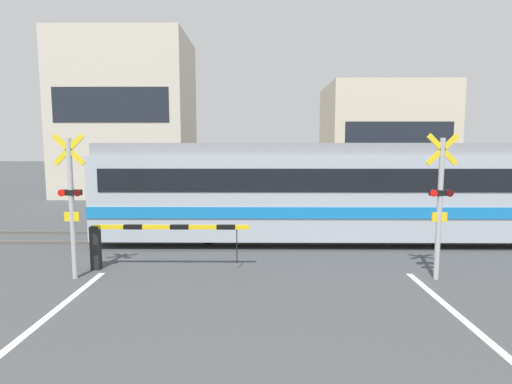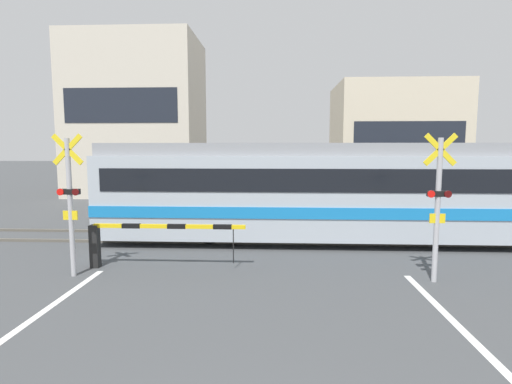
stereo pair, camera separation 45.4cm
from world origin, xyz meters
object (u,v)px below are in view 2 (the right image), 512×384
crossing_barrier_far (334,202)px  crossing_signal_right (438,201)px  pedestrian (262,187)px  commuter_train (386,189)px  crossing_signal_left (70,199)px  crossing_barrier_near (134,236)px

crossing_barrier_far → crossing_signal_right: 6.96m
crossing_signal_right → pedestrian: size_ratio=1.78×
commuter_train → crossing_signal_right: 3.84m
crossing_signal_left → crossing_signal_right: 7.88m
crossing_signal_left → pedestrian: 10.55m
crossing_signal_right → pedestrian: (-4.01, 9.80, -0.71)m
crossing_signal_right → crossing_signal_left: bearing=180.0°
crossing_barrier_near → crossing_signal_left: crossing_signal_left is taller
crossing_barrier_far → pedestrian: 4.15m
commuter_train → crossing_barrier_near: size_ratio=4.66×
pedestrian → crossing_signal_right: bearing=-67.7°
crossing_signal_left → crossing_signal_right: same height
crossing_barrier_near → pedestrian: 9.54m
crossing_barrier_near → pedestrian: size_ratio=2.10×
crossing_barrier_near → pedestrian: bearing=73.5°
crossing_signal_left → pedestrian: crossing_signal_left is taller
commuter_train → crossing_signal_right: crossing_signal_right is taller
crossing_barrier_far → crossing_barrier_near: bearing=-132.1°
crossing_signal_left → crossing_signal_right: bearing=0.0°
crossing_barrier_near → crossing_barrier_far: 8.28m
crossing_barrier_near → crossing_signal_right: crossing_signal_right is taller
crossing_barrier_near → crossing_barrier_far: (5.55, 6.14, 0.00)m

